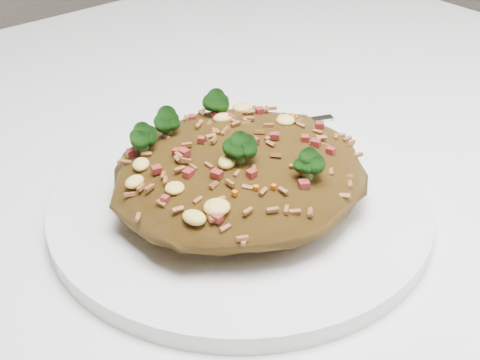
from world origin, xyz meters
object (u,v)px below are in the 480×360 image
dining_table (109,292)px  fried_rice (239,164)px  fork (254,129)px  plate (240,205)px

dining_table → fried_rice: size_ratio=6.32×
dining_table → fork: size_ratio=7.74×
dining_table → plate: plate is taller
plate → fork: (0.07, 0.07, 0.01)m
fork → plate: bearing=-113.9°
dining_table → fork: 0.19m
dining_table → fork: bearing=-3.6°
dining_table → fried_rice: bearing=-45.1°
plate → fried_rice: fried_rice is taller
fork → fried_rice: bearing=-114.2°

